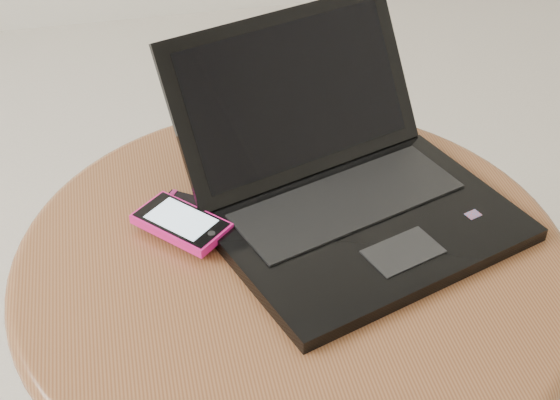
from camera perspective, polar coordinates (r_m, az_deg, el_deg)
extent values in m
cylinder|color=#4C2E16|center=(1.18, 0.82, -13.55)|extent=(0.11, 0.11, 0.48)
cylinder|color=brown|center=(0.99, 0.95, -4.25)|extent=(0.66, 0.66, 0.03)
torus|color=brown|center=(0.99, 0.95, -4.25)|extent=(0.69, 0.69, 0.03)
cube|color=black|center=(1.00, 6.42, -2.00)|extent=(0.42, 0.35, 0.02)
cube|color=black|center=(1.03, 4.83, -0.05)|extent=(0.32, 0.20, 0.00)
cube|color=black|center=(0.96, 8.74, -3.64)|extent=(0.10, 0.08, 0.00)
cube|color=red|center=(1.03, 13.56, -1.01)|extent=(0.02, 0.02, 0.00)
cube|color=black|center=(1.06, 1.06, 7.55)|extent=(0.37, 0.22, 0.19)
cube|color=black|center=(1.06, 1.18, 7.56)|extent=(0.32, 0.19, 0.16)
cube|color=black|center=(1.02, -5.50, -1.27)|extent=(0.14, 0.12, 0.01)
cube|color=#A51C63|center=(1.04, -8.26, -0.28)|extent=(0.04, 0.06, 0.00)
cube|color=#F21881|center=(1.00, -7.02, -1.66)|extent=(0.12, 0.13, 0.01)
cube|color=black|center=(1.00, -7.05, -1.37)|extent=(0.12, 0.12, 0.00)
cube|color=silver|center=(1.00, -7.05, -1.32)|extent=(0.09, 0.09, 0.00)
cylinder|color=black|center=(0.97, -4.89, -2.37)|extent=(0.01, 0.01, 0.00)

